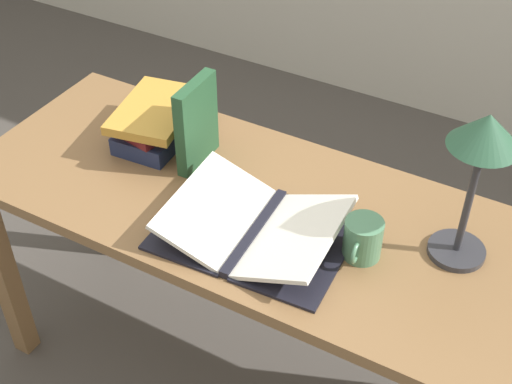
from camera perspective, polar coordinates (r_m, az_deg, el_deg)
ground_plane at (r=2.44m, az=-0.49°, el=-14.44°), size 12.00×12.00×0.00m
reading_desk at (r=1.94m, az=-0.60°, el=-3.09°), size 1.56×0.63×0.76m
open_book at (r=1.76m, az=-0.11°, el=-2.85°), size 0.48×0.37×0.08m
book_stack_tall at (r=2.07m, az=-7.96°, el=5.55°), size 0.24×0.31×0.12m
book_standing_upright at (r=1.94m, az=-4.78°, el=5.49°), size 0.04×0.17×0.25m
reading_lamp at (r=1.60m, az=17.59°, el=3.15°), size 0.16×0.16×0.40m
coffee_mug at (r=1.71m, az=8.53°, el=-3.74°), size 0.09×0.13×0.10m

